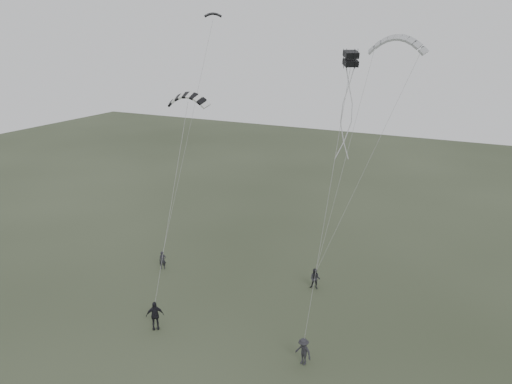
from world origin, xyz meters
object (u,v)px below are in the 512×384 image
at_px(flyer_left, 163,260).
at_px(kite_striped, 188,95).
at_px(flyer_center, 155,315).
at_px(flyer_right, 315,279).
at_px(kite_box, 351,59).
at_px(kite_dark_small, 213,14).
at_px(flyer_far, 303,351).
at_px(kite_pale_large, 398,37).

height_order(flyer_left, kite_striped, kite_striped).
bearing_deg(flyer_center, flyer_right, 11.06).
distance_m(kite_striped, kite_box, 12.82).
xyz_separation_m(flyer_right, flyer_center, (-7.57, -9.70, 0.17)).
relative_size(flyer_left, flyer_right, 0.93).
xyz_separation_m(flyer_left, kite_dark_small, (1.37, 6.72, 19.22)).
bearing_deg(flyer_left, kite_dark_small, 39.46).
height_order(flyer_right, flyer_far, flyer_far).
xyz_separation_m(flyer_left, flyer_far, (14.80, -6.51, 0.09)).
height_order(kite_striped, kite_box, kite_box).
distance_m(flyer_right, kite_dark_small, 22.51).
bearing_deg(flyer_left, flyer_far, -62.72).
distance_m(flyer_center, kite_striped, 15.12).
relative_size(kite_dark_small, kite_box, 1.85).
xyz_separation_m(flyer_right, kite_striped, (-8.90, -2.84, 13.57)).
distance_m(kite_pale_large, kite_box, 11.27).
relative_size(kite_dark_small, kite_pale_large, 0.33).
bearing_deg(kite_pale_large, flyer_left, -152.24).
distance_m(flyer_far, kite_box, 16.77).
bearing_deg(kite_box, kite_dark_small, 112.43).
xyz_separation_m(flyer_left, flyer_center, (4.78, -7.34, 0.22)).
distance_m(kite_dark_small, kite_pale_large, 14.70).
bearing_deg(kite_dark_small, kite_striped, -106.22).
distance_m(flyer_left, flyer_right, 12.57).
bearing_deg(flyer_far, kite_box, 94.11).
bearing_deg(kite_dark_small, kite_box, -66.62).
bearing_deg(kite_striped, flyer_right, 12.12).
bearing_deg(flyer_left, kite_striped, -46.83).
relative_size(flyer_left, kite_striped, 0.50).
height_order(kite_pale_large, kite_striped, kite_pale_large).
distance_m(flyer_left, flyer_center, 8.76).
height_order(flyer_left, flyer_far, flyer_far).
relative_size(flyer_center, flyer_far, 1.15).
bearing_deg(flyer_right, kite_striped, -168.65).
height_order(kite_dark_small, kite_striped, kite_dark_small).
bearing_deg(flyer_far, flyer_center, -157.03).
xyz_separation_m(flyer_left, flyer_right, (12.35, 2.36, 0.05)).
distance_m(flyer_right, kite_box, 17.61).
bearing_deg(kite_pale_large, kite_striped, -144.66).
bearing_deg(kite_striped, flyer_center, -84.57).
bearing_deg(flyer_far, flyer_right, 123.70).
relative_size(flyer_right, kite_box, 2.17).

